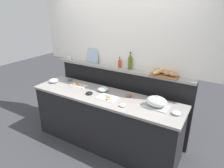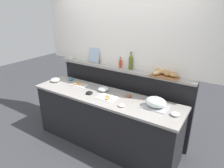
% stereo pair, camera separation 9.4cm
% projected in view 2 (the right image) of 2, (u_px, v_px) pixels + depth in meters
% --- Properties ---
extents(ground_plane, '(12.00, 12.00, 0.00)m').
position_uv_depth(ground_plane, '(122.00, 126.00, 3.81)').
color(ground_plane, '#38383D').
extents(buffet_counter, '(2.43, 0.65, 0.90)m').
position_uv_depth(buffet_counter, '(104.00, 120.00, 3.17)').
color(buffet_counter, black).
rests_on(buffet_counter, ground_plane).
extents(back_ledge_unit, '(2.47, 0.22, 1.23)m').
position_uv_depth(back_ledge_unit, '(120.00, 98.00, 3.49)').
color(back_ledge_unit, black).
rests_on(back_ledge_unit, ground_plane).
extents(upper_wall_panel, '(3.07, 0.08, 1.37)m').
position_uv_depth(upper_wall_panel, '(122.00, 24.00, 3.04)').
color(upper_wall_panel, white).
rests_on(upper_wall_panel, back_ledge_unit).
extents(sandwich_platter_side, '(0.29, 0.21, 0.04)m').
position_uv_depth(sandwich_platter_side, '(107.00, 98.00, 2.90)').
color(sandwich_platter_side, white).
rests_on(sandwich_platter_side, buffet_counter).
extents(sandwich_platter_front, '(0.30, 0.16, 0.04)m').
position_uv_depth(sandwich_platter_front, '(79.00, 85.00, 3.38)').
color(sandwich_platter_front, silver).
rests_on(sandwich_platter_front, buffet_counter).
extents(serving_cloche, '(0.34, 0.24, 0.17)m').
position_uv_depth(serving_cloche, '(156.00, 102.00, 2.62)').
color(serving_cloche, '#B7BABF').
rests_on(serving_cloche, buffet_counter).
extents(glass_bowl_large, '(0.11, 0.11, 0.05)m').
position_uv_depth(glass_bowl_large, '(175.00, 114.00, 2.44)').
color(glass_bowl_large, silver).
rests_on(glass_bowl_large, buffet_counter).
extents(glass_bowl_medium, '(0.17, 0.17, 0.07)m').
position_uv_depth(glass_bowl_medium, '(55.00, 80.00, 3.53)').
color(glass_bowl_medium, silver).
rests_on(glass_bowl_medium, buffet_counter).
extents(glass_bowl_small, '(0.17, 0.17, 0.07)m').
position_uv_depth(glass_bowl_small, '(103.00, 89.00, 3.14)').
color(glass_bowl_small, silver).
rests_on(glass_bowl_small, buffet_counter).
extents(condiment_bowl_dark, '(0.09, 0.09, 0.03)m').
position_uv_depth(condiment_bowl_dark, '(129.00, 96.00, 2.94)').
color(condiment_bowl_dark, brown).
rests_on(condiment_bowl_dark, buffet_counter).
extents(condiment_bowl_teal, '(0.11, 0.11, 0.04)m').
position_uv_depth(condiment_bowl_teal, '(89.00, 93.00, 3.04)').
color(condiment_bowl_teal, black).
rests_on(condiment_bowl_teal, buffet_counter).
extents(condiment_bowl_cream, '(0.09, 0.09, 0.03)m').
position_uv_depth(condiment_bowl_cream, '(122.00, 105.00, 2.66)').
color(condiment_bowl_cream, silver).
rests_on(condiment_bowl_cream, buffet_counter).
extents(condiment_bowl_red, '(0.10, 0.10, 0.04)m').
position_uv_depth(condiment_bowl_red, '(71.00, 79.00, 3.61)').
color(condiment_bowl_red, teal).
rests_on(condiment_bowl_red, buffet_counter).
extents(olive_oil_bottle, '(0.06, 0.06, 0.28)m').
position_uv_depth(olive_oil_bottle, '(131.00, 62.00, 3.09)').
color(olive_oil_bottle, '#56661E').
rests_on(olive_oil_bottle, back_ledge_unit).
extents(hot_sauce_bottle, '(0.04, 0.04, 0.18)m').
position_uv_depth(hot_sauce_bottle, '(120.00, 63.00, 3.20)').
color(hot_sauce_bottle, red).
rests_on(hot_sauce_bottle, back_ledge_unit).
extents(salt_shaker, '(0.03, 0.03, 0.09)m').
position_uv_depth(salt_shaker, '(70.00, 57.00, 3.74)').
color(salt_shaker, white).
rests_on(salt_shaker, back_ledge_unit).
extents(pepper_shaker, '(0.03, 0.03, 0.09)m').
position_uv_depth(pepper_shaker, '(71.00, 57.00, 3.72)').
color(pepper_shaker, white).
rests_on(pepper_shaker, back_ledge_unit).
extents(bread_basket, '(0.40, 0.30, 0.08)m').
position_uv_depth(bread_basket, '(164.00, 73.00, 2.84)').
color(bread_basket, brown).
rests_on(bread_basket, back_ledge_unit).
extents(framed_picture, '(0.23, 0.08, 0.27)m').
position_uv_depth(framed_picture, '(94.00, 55.00, 3.46)').
color(framed_picture, '#B2AD9E').
rests_on(framed_picture, back_ledge_unit).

